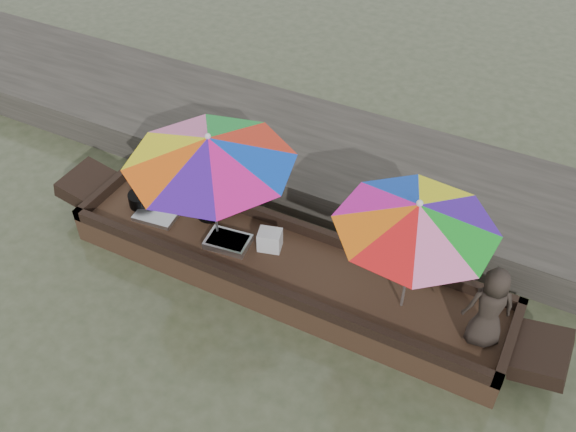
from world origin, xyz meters
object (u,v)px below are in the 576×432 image
at_px(cooking_pot, 141,199).
at_px(tray_crayfish, 228,242).
at_px(supply_bag, 270,240).
at_px(tray_scallop, 157,215).
at_px(umbrella_bow, 213,188).
at_px(charcoal_grill, 210,210).
at_px(boat_hull, 284,271).
at_px(vendor, 490,307).
at_px(umbrella_stern, 410,257).

relative_size(cooking_pot, tray_crayfish, 0.63).
bearing_deg(supply_bag, tray_scallop, -173.38).
bearing_deg(umbrella_bow, charcoal_grill, 135.42).
height_order(cooking_pot, umbrella_bow, umbrella_bow).
relative_size(boat_hull, cooking_pot, 16.26).
height_order(cooking_pot, supply_bag, supply_bag).
relative_size(tray_scallop, vendor, 0.51).
height_order(boat_hull, vendor, vendor).
relative_size(cooking_pot, umbrella_bow, 0.17).
distance_m(vendor, umbrella_bow, 3.36).
distance_m(boat_hull, charcoal_grill, 1.30).
relative_size(cooking_pot, tray_scallop, 0.63).
bearing_deg(umbrella_bow, umbrella_stern, 0.00).
bearing_deg(tray_crayfish, boat_hull, 5.33).
relative_size(cooking_pot, supply_bag, 1.21).
bearing_deg(boat_hull, supply_bag, 155.09).
relative_size(cooking_pot, charcoal_grill, 0.99).
bearing_deg(supply_bag, umbrella_bow, -169.96).
bearing_deg(tray_scallop, boat_hull, 1.94).
distance_m(cooking_pot, charcoal_grill, 0.95).
bearing_deg(charcoal_grill, tray_scallop, -149.61).
relative_size(tray_scallop, supply_bag, 1.91).
height_order(tray_scallop, umbrella_stern, umbrella_stern).
relative_size(vendor, umbrella_stern, 0.61).
height_order(tray_crayfish, umbrella_stern, umbrella_stern).
height_order(cooking_pot, charcoal_grill, cooking_pot).
relative_size(vendor, umbrella_bow, 0.52).
bearing_deg(umbrella_stern, boat_hull, 180.00).
xyz_separation_m(tray_scallop, vendor, (4.24, 0.00, 0.49)).
bearing_deg(supply_bag, umbrella_stern, -3.95).
height_order(tray_scallop, charcoal_grill, charcoal_grill).
relative_size(tray_scallop, charcoal_grill, 1.57).
bearing_deg(umbrella_bow, tray_scallop, -176.03).
bearing_deg(umbrella_stern, charcoal_grill, 173.93).
height_order(tray_crayfish, tray_scallop, tray_crayfish).
xyz_separation_m(cooking_pot, vendor, (4.56, -0.11, 0.43)).
xyz_separation_m(charcoal_grill, vendor, (3.64, -0.35, 0.44)).
relative_size(supply_bag, umbrella_stern, 0.16).
bearing_deg(vendor, tray_crayfish, -25.02).
distance_m(tray_scallop, supply_bag, 1.59).
xyz_separation_m(supply_bag, umbrella_stern, (1.75, -0.12, 0.65)).
bearing_deg(umbrella_bow, cooking_pot, 177.43).
relative_size(tray_crayfish, umbrella_stern, 0.31).
bearing_deg(supply_bag, vendor, -3.83).
height_order(vendor, umbrella_bow, umbrella_bow).
distance_m(tray_crayfish, umbrella_stern, 2.36).
bearing_deg(umbrella_stern, tray_crayfish, -178.22).
distance_m(tray_scallop, charcoal_grill, 0.70).
bearing_deg(tray_crayfish, tray_scallop, 179.60).
bearing_deg(charcoal_grill, umbrella_bow, -44.58).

